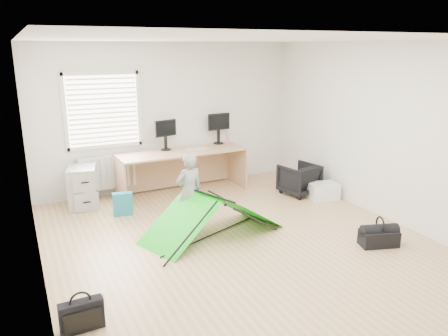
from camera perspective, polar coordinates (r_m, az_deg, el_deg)
name	(u,v)px	position (r m, az deg, el deg)	size (l,w,h in m)	color
ground	(236,240)	(6.18, 1.64, -9.42)	(5.50, 5.50, 0.00)	tan
back_wall	(169,117)	(8.23, -7.21, 6.63)	(5.00, 0.02, 2.70)	silver
window	(103,110)	(7.87, -15.52, 7.26)	(1.20, 0.06, 1.20)	silver
radiator	(108,172)	(8.05, -14.91, -0.54)	(1.00, 0.12, 0.60)	silver
desk	(182,172)	(8.03, -5.48, -0.54)	(2.31, 0.74, 0.79)	tan
filing_cabinet	(83,187)	(7.68, -17.95, -2.36)	(0.45, 0.59, 0.69)	#9C9FA1
monitor_left	(166,139)	(8.01, -7.65, 3.77)	(0.43, 0.09, 0.41)	black
monitor_right	(218,133)	(8.47, -0.73, 4.65)	(0.46, 0.10, 0.44)	black
keyboard	(196,149)	(8.05, -3.62, 2.52)	(0.40, 0.14, 0.02)	beige
thermos	(227,140)	(8.31, 0.45, 3.69)	(0.06, 0.06, 0.22)	#B46570
office_chair	(299,179)	(8.07, 9.77, -1.44)	(0.60, 0.62, 0.56)	black
person	(189,192)	(6.38, -4.58, -3.10)	(0.42, 0.27, 1.15)	gray
kite	(213,216)	(6.21, -1.49, -6.25)	(1.94, 0.85, 0.60)	#13CA18
storage_crate	(323,191)	(7.96, 12.84, -2.92)	(0.50, 0.35, 0.28)	white
tote_bag	(123,204)	(7.18, -13.08, -4.59)	(0.31, 0.14, 0.37)	#1D7382
laptop_bag	(82,316)	(4.56, -18.09, -17.86)	(0.41, 0.12, 0.31)	black
white_box	(98,297)	(4.99, -16.17, -15.94)	(0.11, 0.11, 0.11)	silver
duffel_bag	(379,238)	(6.34, 19.56, -8.62)	(0.50, 0.25, 0.22)	black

